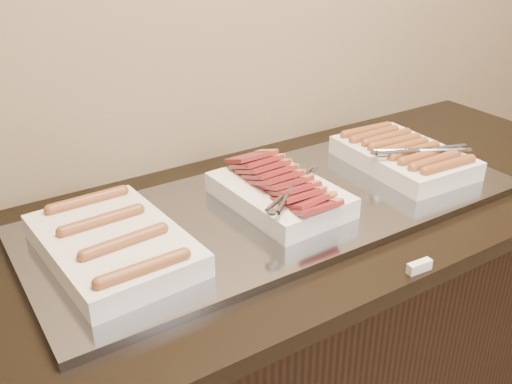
% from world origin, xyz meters
% --- Properties ---
extents(counter, '(2.06, 0.76, 0.90)m').
position_xyz_m(counter, '(0.00, 2.13, 0.45)').
color(counter, black).
rests_on(counter, ground).
extents(warming_tray, '(1.20, 0.50, 0.02)m').
position_xyz_m(warming_tray, '(-0.00, 2.13, 0.91)').
color(warming_tray, gray).
rests_on(warming_tray, counter).
extents(dish_left, '(0.27, 0.39, 0.07)m').
position_xyz_m(dish_left, '(-0.42, 2.13, 0.95)').
color(dish_left, white).
rests_on(dish_left, warming_tray).
extents(dish_center, '(0.25, 0.35, 0.10)m').
position_xyz_m(dish_center, '(-0.01, 2.13, 0.96)').
color(dish_center, white).
rests_on(dish_center, warming_tray).
extents(dish_right, '(0.27, 0.37, 0.08)m').
position_xyz_m(dish_right, '(0.40, 2.13, 0.95)').
color(dish_right, white).
rests_on(dish_right, warming_tray).
extents(label_holder, '(0.06, 0.02, 0.02)m').
position_xyz_m(label_holder, '(0.09, 1.77, 0.91)').
color(label_holder, white).
rests_on(label_holder, counter).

